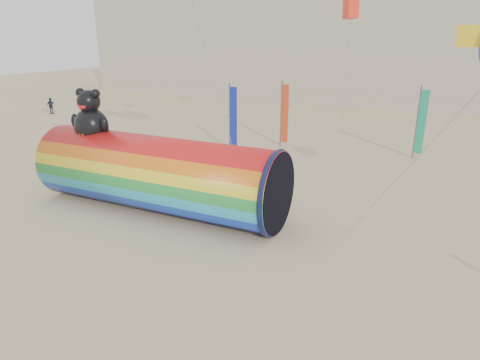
% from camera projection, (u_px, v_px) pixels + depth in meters
% --- Properties ---
extents(ground, '(160.00, 160.00, 0.00)m').
position_uv_depth(ground, '(215.00, 240.00, 18.61)').
color(ground, '#CCB58C').
rests_on(ground, ground).
extents(hotel_building, '(60.40, 15.40, 20.60)m').
position_uv_depth(hotel_building, '(298.00, 21.00, 59.36)').
color(hotel_building, '#B7AD99').
rests_on(hotel_building, ground).
extents(windsock_assembly, '(13.00, 3.96, 5.99)m').
position_uv_depth(windsock_assembly, '(158.00, 172.00, 21.35)').
color(windsock_assembly, red).
rests_on(windsock_assembly, ground).
extents(festival_banners, '(13.36, 4.27, 5.20)m').
position_uv_depth(festival_banners, '(310.00, 118.00, 31.67)').
color(festival_banners, '#59595E').
rests_on(festival_banners, ground).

